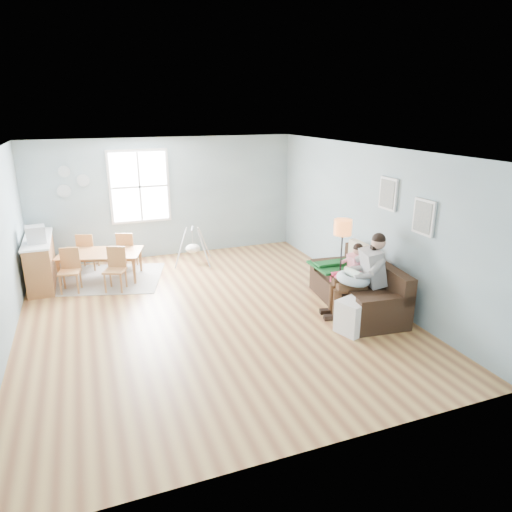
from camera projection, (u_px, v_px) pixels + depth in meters
name	position (u px, v px, depth m)	size (l,w,h in m)	color
room	(204.00, 169.00, 6.96)	(8.40, 9.40, 3.90)	brown
window	(139.00, 187.00, 10.07)	(1.32, 0.08, 1.62)	silver
pictures	(405.00, 205.00, 7.20)	(0.05, 1.34, 0.74)	silver
wall_plates	(70.00, 182.00, 9.55)	(0.67, 0.02, 0.66)	#95AAB2
sofa	(360.00, 291.00, 7.88)	(1.13, 2.19, 0.85)	black
green_throw	(339.00, 265.00, 8.43)	(0.96, 0.77, 0.04)	#12521F
beige_pillow	(358.00, 255.00, 8.30)	(0.14, 0.48, 0.48)	#C3B195
father	(363.00, 273.00, 7.44)	(1.07, 0.61, 1.41)	gray
nursing_pillow	(353.00, 279.00, 7.42)	(0.55, 0.55, 0.15)	silver
infant	(352.00, 273.00, 7.43)	(0.19, 0.40, 0.14)	white
toddler	(352.00, 264.00, 7.92)	(0.57, 0.28, 0.89)	silver
floor_lamp	(342.00, 234.00, 7.82)	(0.30, 0.30, 1.50)	black
storage_cube	(353.00, 316.00, 7.01)	(0.57, 0.54, 0.52)	white
rug	(103.00, 279.00, 9.26)	(2.30, 1.75, 0.01)	#A19A93
dining_table	(101.00, 266.00, 9.17)	(1.59, 0.89, 0.56)	#956130
chair_sw	(70.00, 268.00, 8.54)	(0.43, 0.43, 0.82)	#A46838
chair_se	(116.00, 266.00, 8.60)	(0.49, 0.49, 0.82)	#A46838
chair_nw	(87.00, 250.00, 9.63)	(0.46, 0.46, 0.81)	#A46838
chair_ne	(127.00, 249.00, 9.69)	(0.48, 0.48, 0.82)	#A46838
counter	(41.00, 261.00, 8.87)	(0.50, 1.67, 0.93)	#956130
monitor	(35.00, 234.00, 8.40)	(0.36, 0.34, 0.31)	silver
baby_swing	(193.00, 248.00, 10.09)	(0.97, 0.98, 0.80)	silver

